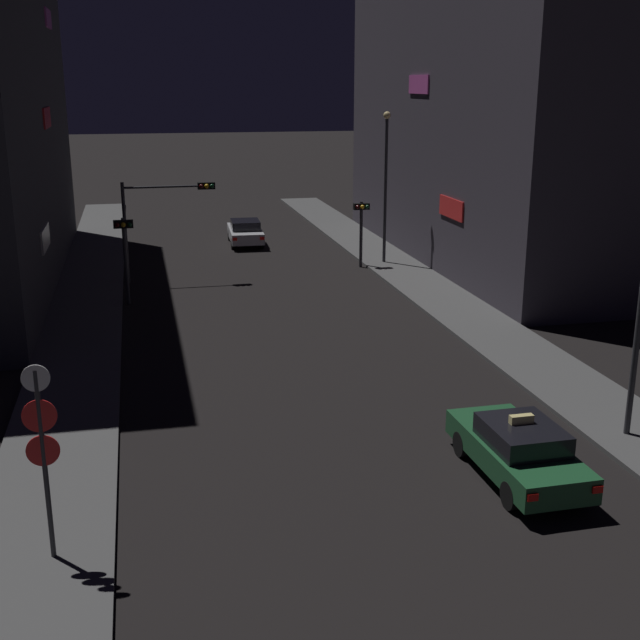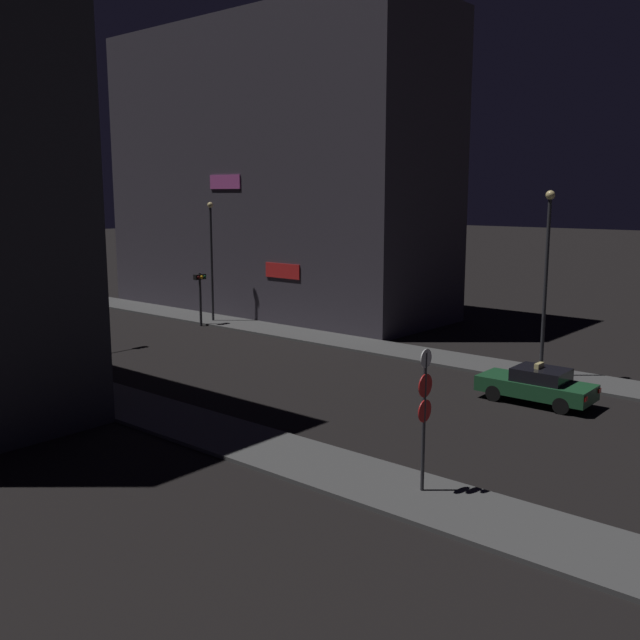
{
  "view_description": "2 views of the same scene",
  "coord_description": "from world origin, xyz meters",
  "px_view_note": "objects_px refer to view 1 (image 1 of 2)",
  "views": [
    {
      "loc": [
        -5.15,
        -5.88,
        9.0
      ],
      "look_at": [
        0.34,
        18.58,
        1.71
      ],
      "focal_mm": 46.02,
      "sensor_mm": 36.0,
      "label": 1
    },
    {
      "loc": [
        -23.02,
        -0.85,
        8.08
      ],
      "look_at": [
        2.14,
        20.48,
        2.3
      ],
      "focal_mm": 40.24,
      "sensor_mm": 36.0,
      "label": 2
    }
  ],
  "objects_px": {
    "traffic_light_right_kerb": "(361,220)",
    "sign_pole_left": "(43,445)",
    "traffic_light_left_kerb": "(125,243)",
    "traffic_light_overhead": "(162,208)",
    "far_car": "(245,232)",
    "taxi": "(518,449)",
    "street_lamp_far_block": "(386,176)"
  },
  "relations": [
    {
      "from": "traffic_light_overhead",
      "to": "street_lamp_far_block",
      "type": "distance_m",
      "value": 11.23
    },
    {
      "from": "traffic_light_left_kerb",
      "to": "traffic_light_overhead",
      "type": "bearing_deg",
      "value": 66.44
    },
    {
      "from": "traffic_light_overhead",
      "to": "taxi",
      "type": "bearing_deg",
      "value": -71.85
    },
    {
      "from": "traffic_light_right_kerb",
      "to": "traffic_light_left_kerb",
      "type": "bearing_deg",
      "value": -157.22
    },
    {
      "from": "taxi",
      "to": "street_lamp_far_block",
      "type": "bearing_deg",
      "value": 80.65
    },
    {
      "from": "street_lamp_far_block",
      "to": "far_car",
      "type": "bearing_deg",
      "value": 132.15
    },
    {
      "from": "street_lamp_far_block",
      "to": "traffic_light_right_kerb",
      "type": "bearing_deg",
      "value": -162.63
    },
    {
      "from": "traffic_light_right_kerb",
      "to": "street_lamp_far_block",
      "type": "height_order",
      "value": "street_lamp_far_block"
    },
    {
      "from": "taxi",
      "to": "traffic_light_overhead",
      "type": "relative_size",
      "value": 0.96
    },
    {
      "from": "taxi",
      "to": "sign_pole_left",
      "type": "height_order",
      "value": "sign_pole_left"
    },
    {
      "from": "traffic_light_left_kerb",
      "to": "sign_pole_left",
      "type": "bearing_deg",
      "value": -94.13
    },
    {
      "from": "sign_pole_left",
      "to": "taxi",
      "type": "bearing_deg",
      "value": 7.17
    },
    {
      "from": "far_car",
      "to": "traffic_light_right_kerb",
      "type": "height_order",
      "value": "traffic_light_right_kerb"
    },
    {
      "from": "traffic_light_overhead",
      "to": "traffic_light_left_kerb",
      "type": "xyz_separation_m",
      "value": [
        -1.71,
        -3.93,
        -0.8
      ]
    },
    {
      "from": "taxi",
      "to": "street_lamp_far_block",
      "type": "height_order",
      "value": "street_lamp_far_block"
    },
    {
      "from": "traffic_light_left_kerb",
      "to": "far_car",
      "type": "bearing_deg",
      "value": 61.48
    },
    {
      "from": "traffic_light_right_kerb",
      "to": "sign_pole_left",
      "type": "relative_size",
      "value": 0.84
    },
    {
      "from": "street_lamp_far_block",
      "to": "traffic_light_overhead",
      "type": "bearing_deg",
      "value": -173.28
    },
    {
      "from": "far_car",
      "to": "traffic_light_overhead",
      "type": "distance_m",
      "value": 9.91
    },
    {
      "from": "far_car",
      "to": "traffic_light_left_kerb",
      "type": "height_order",
      "value": "traffic_light_left_kerb"
    },
    {
      "from": "taxi",
      "to": "far_car",
      "type": "xyz_separation_m",
      "value": [
        -2.38,
        30.3,
        -0.0
      ]
    },
    {
      "from": "traffic_light_overhead",
      "to": "traffic_light_right_kerb",
      "type": "xyz_separation_m",
      "value": [
        9.76,
        0.89,
        -1.01
      ]
    },
    {
      "from": "taxi",
      "to": "traffic_light_left_kerb",
      "type": "distance_m",
      "value": 20.36
    },
    {
      "from": "taxi",
      "to": "sign_pole_left",
      "type": "bearing_deg",
      "value": -172.83
    },
    {
      "from": "taxi",
      "to": "street_lamp_far_block",
      "type": "xyz_separation_m",
      "value": [
        3.85,
        23.42,
        3.76
      ]
    },
    {
      "from": "taxi",
      "to": "traffic_light_right_kerb",
      "type": "xyz_separation_m",
      "value": [
        2.51,
        22.99,
        1.68
      ]
    },
    {
      "from": "traffic_light_overhead",
      "to": "far_car",
      "type": "bearing_deg",
      "value": 59.25
    },
    {
      "from": "taxi",
      "to": "traffic_light_right_kerb",
      "type": "bearing_deg",
      "value": 83.78
    },
    {
      "from": "taxi",
      "to": "far_car",
      "type": "height_order",
      "value": "taxi"
    },
    {
      "from": "far_car",
      "to": "traffic_light_left_kerb",
      "type": "distance_m",
      "value": 13.92
    },
    {
      "from": "taxi",
      "to": "traffic_light_right_kerb",
      "type": "height_order",
      "value": "traffic_light_right_kerb"
    },
    {
      "from": "taxi",
      "to": "far_car",
      "type": "distance_m",
      "value": 30.39
    }
  ]
}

